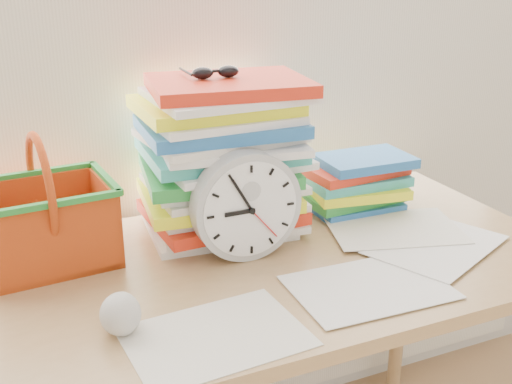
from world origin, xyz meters
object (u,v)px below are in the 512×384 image
book_stack (355,182)px  basket (43,201)px  paper_stack (223,158)px  clock (246,206)px  desk (248,294)px

book_stack → basket: basket is taller
paper_stack → basket: size_ratio=1.33×
clock → paper_stack: bearing=86.3°
desk → basket: bearing=155.1°
clock → basket: bearing=159.5°
desk → book_stack: (0.37, 0.17, 0.15)m
desk → basket: size_ratio=5.04×
book_stack → basket: bearing=179.7°
paper_stack → book_stack: size_ratio=1.34×
clock → book_stack: (0.36, 0.14, -0.05)m
desk → basket: (-0.38, 0.18, 0.21)m
desk → book_stack: 0.44m
desk → paper_stack: paper_stack is taller
desk → basket: 0.47m
desk → book_stack: bearing=24.9°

